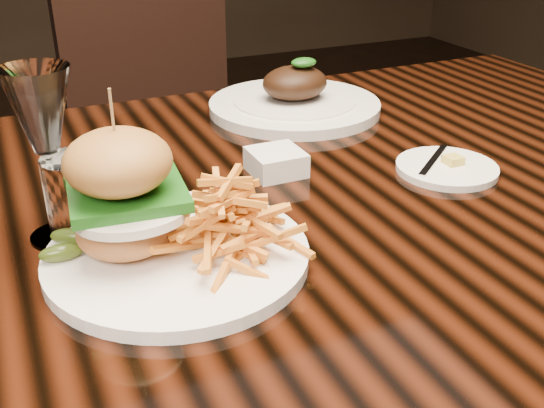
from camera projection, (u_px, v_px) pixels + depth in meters
name	position (u px, v px, depth m)	size (l,w,h in m)	color
dining_table	(255.00, 241.00, 0.87)	(1.60, 0.90, 0.75)	black
burger_plate	(173.00, 218.00, 0.66)	(0.28, 0.28, 0.19)	white
side_saucer	(447.00, 168.00, 0.89)	(0.14, 0.14, 0.02)	white
ramekin	(276.00, 162.00, 0.88)	(0.07, 0.07, 0.03)	white
wine_glass	(41.00, 116.00, 0.66)	(0.07, 0.07, 0.20)	white
water_tumbler	(78.00, 198.00, 0.71)	(0.07, 0.07, 0.10)	white
far_dish	(295.00, 101.00, 1.12)	(0.30, 0.30, 0.10)	white
chair_far	(165.00, 122.00, 1.70)	(0.50, 0.50, 0.95)	black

